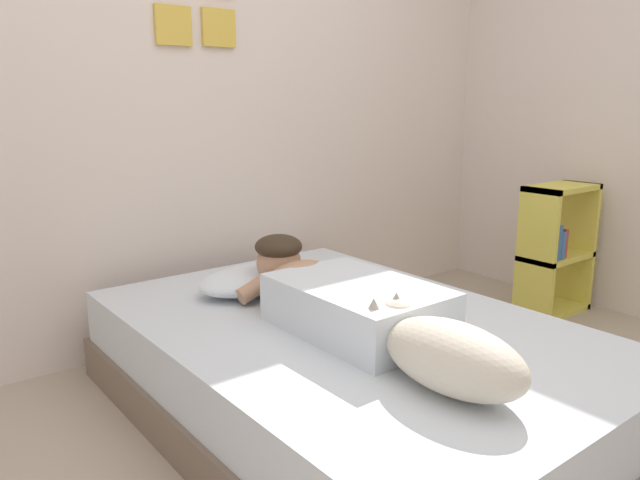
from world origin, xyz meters
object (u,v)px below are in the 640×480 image
object	(u,v)px
pillow	(254,279)
cell_phone	(434,367)
dog	(445,352)
coffee_cup	(302,278)
person_lying	(333,294)
bed	(349,371)
bookshelf	(554,249)

from	to	relation	value
pillow	cell_phone	size ratio (longest dim) A/B	3.71
dog	coffee_cup	xyz separation A→B (m)	(0.25, 1.04, -0.07)
person_lying	dog	bearing A→B (deg)	-97.98
bed	coffee_cup	xyz separation A→B (m)	(0.13, 0.48, 0.24)
bookshelf	pillow	bearing A→B (deg)	168.79
person_lying	dog	world-z (taller)	person_lying
person_lying	dog	xyz separation A→B (m)	(-0.09, -0.62, -0.00)
cell_phone	bookshelf	xyz separation A→B (m)	(1.78, 0.66, -0.02)
person_lying	cell_phone	xyz separation A→B (m)	(-0.02, -0.53, -0.10)
pillow	person_lying	distance (m)	0.49
cell_phone	bed	bearing A→B (deg)	83.13
cell_phone	bookshelf	world-z (taller)	bookshelf
dog	cell_phone	bearing A→B (deg)	55.49
dog	bookshelf	bearing A→B (deg)	22.16
pillow	bed	bearing A→B (deg)	-81.84
pillow	person_lying	bearing A→B (deg)	-84.58
bookshelf	coffee_cup	bearing A→B (deg)	169.71
cell_phone	pillow	bearing A→B (deg)	91.22
coffee_cup	cell_phone	xyz separation A→B (m)	(-0.18, -0.95, -0.03)
bed	pillow	size ratio (longest dim) A/B	3.94
person_lying	coffee_cup	world-z (taller)	person_lying
person_lying	dog	size ratio (longest dim) A/B	1.60
pillow	dog	xyz separation A→B (m)	(-0.04, -1.11, 0.05)
bed	cell_phone	size ratio (longest dim) A/B	14.63
pillow	bookshelf	distance (m)	1.83
pillow	coffee_cup	size ratio (longest dim) A/B	4.16
person_lying	coffee_cup	xyz separation A→B (m)	(0.16, 0.42, -0.07)
bed	person_lying	distance (m)	0.31
person_lying	bed	bearing A→B (deg)	-61.88
person_lying	coffee_cup	size ratio (longest dim) A/B	7.36
person_lying	bookshelf	xyz separation A→B (m)	(1.75, 0.13, -0.12)
person_lying	cell_phone	bearing A→B (deg)	-92.63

